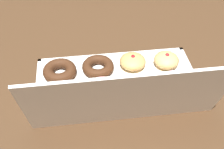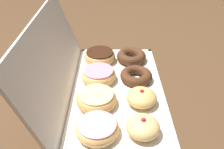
{
  "view_description": "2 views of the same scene",
  "coord_description": "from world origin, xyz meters",
  "px_view_note": "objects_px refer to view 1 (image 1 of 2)",
  "views": [
    {
      "loc": [
        0.1,
        0.67,
        0.67
      ],
      "look_at": [
        0.02,
        0.01,
        0.05
      ],
      "focal_mm": 46.46,
      "sensor_mm": 36.0,
      "label": 1
    },
    {
      "loc": [
        -0.59,
        0.02,
        0.47
      ],
      "look_at": [
        0.06,
        0.02,
        0.03
      ],
      "focal_mm": 37.65,
      "sensor_mm": 36.0,
      "label": 2
    }
  ],
  "objects_px": {
    "chocolate_cake_ring_donut_2": "(98,67)",
    "glazed_ring_donut_5": "(142,89)",
    "pink_frosted_donut_4": "(176,84)",
    "jelly_filled_donut_0": "(166,60)",
    "donut_box": "(117,82)",
    "chocolate_cake_ring_donut_3": "(60,71)",
    "chocolate_frosted_donut_7": "(61,96)",
    "jelly_filled_donut_1": "(133,61)",
    "pink_frosted_donut_6": "(102,92)"
  },
  "relations": [
    {
      "from": "chocolate_cake_ring_donut_2",
      "to": "glazed_ring_donut_5",
      "type": "distance_m",
      "value": 0.18
    },
    {
      "from": "pink_frosted_donut_4",
      "to": "jelly_filled_donut_0",
      "type": "bearing_deg",
      "value": -89.57
    },
    {
      "from": "donut_box",
      "to": "jelly_filled_donut_0",
      "type": "height_order",
      "value": "jelly_filled_donut_0"
    },
    {
      "from": "chocolate_cake_ring_donut_3",
      "to": "donut_box",
      "type": "bearing_deg",
      "value": 163.5
    },
    {
      "from": "donut_box",
      "to": "pink_frosted_donut_4",
      "type": "relative_size",
      "value": 4.75
    },
    {
      "from": "chocolate_cake_ring_donut_2",
      "to": "pink_frosted_donut_4",
      "type": "height_order",
      "value": "pink_frosted_donut_4"
    },
    {
      "from": "chocolate_cake_ring_donut_2",
      "to": "chocolate_frosted_donut_7",
      "type": "distance_m",
      "value": 0.18
    },
    {
      "from": "chocolate_cake_ring_donut_2",
      "to": "pink_frosted_donut_4",
      "type": "bearing_deg",
      "value": 153.51
    },
    {
      "from": "jelly_filled_donut_1",
      "to": "chocolate_cake_ring_donut_2",
      "type": "distance_m",
      "value": 0.12
    },
    {
      "from": "chocolate_cake_ring_donut_3",
      "to": "jelly_filled_donut_0",
      "type": "bearing_deg",
      "value": -179.55
    },
    {
      "from": "jelly_filled_donut_1",
      "to": "chocolate_cake_ring_donut_3",
      "type": "xyz_separation_m",
      "value": [
        0.25,
        0.01,
        -0.0
      ]
    },
    {
      "from": "donut_box",
      "to": "pink_frosted_donut_6",
      "type": "height_order",
      "value": "pink_frosted_donut_6"
    },
    {
      "from": "donut_box",
      "to": "jelly_filled_donut_1",
      "type": "xyz_separation_m",
      "value": [
        -0.06,
        -0.07,
        0.03
      ]
    },
    {
      "from": "donut_box",
      "to": "glazed_ring_donut_5",
      "type": "height_order",
      "value": "glazed_ring_donut_5"
    },
    {
      "from": "jelly_filled_donut_1",
      "to": "chocolate_frosted_donut_7",
      "type": "relative_size",
      "value": 0.76
    },
    {
      "from": "donut_box",
      "to": "pink_frosted_donut_4",
      "type": "bearing_deg",
      "value": 162.75
    },
    {
      "from": "donut_box",
      "to": "chocolate_cake_ring_donut_2",
      "type": "distance_m",
      "value": 0.09
    },
    {
      "from": "glazed_ring_donut_5",
      "to": "chocolate_frosted_donut_7",
      "type": "height_order",
      "value": "chocolate_frosted_donut_7"
    },
    {
      "from": "chocolate_cake_ring_donut_3",
      "to": "chocolate_frosted_donut_7",
      "type": "height_order",
      "value": "chocolate_frosted_donut_7"
    },
    {
      "from": "glazed_ring_donut_5",
      "to": "chocolate_frosted_donut_7",
      "type": "bearing_deg",
      "value": 0.09
    },
    {
      "from": "jelly_filled_donut_0",
      "to": "pink_frosted_donut_4",
      "type": "relative_size",
      "value": 0.77
    },
    {
      "from": "pink_frosted_donut_4",
      "to": "pink_frosted_donut_6",
      "type": "distance_m",
      "value": 0.23
    },
    {
      "from": "jelly_filled_donut_0",
      "to": "glazed_ring_donut_5",
      "type": "bearing_deg",
      "value": 47.47
    },
    {
      "from": "jelly_filled_donut_1",
      "to": "chocolate_cake_ring_donut_2",
      "type": "bearing_deg",
      "value": 2.17
    },
    {
      "from": "pink_frosted_donut_4",
      "to": "glazed_ring_donut_5",
      "type": "xyz_separation_m",
      "value": [
        0.11,
        0.01,
        0.0
      ]
    },
    {
      "from": "jelly_filled_donut_1",
      "to": "pink_frosted_donut_6",
      "type": "height_order",
      "value": "jelly_filled_donut_1"
    },
    {
      "from": "pink_frosted_donut_4",
      "to": "chocolate_cake_ring_donut_3",
      "type": "bearing_deg",
      "value": -16.87
    },
    {
      "from": "chocolate_cake_ring_donut_2",
      "to": "chocolate_cake_ring_donut_3",
      "type": "relative_size",
      "value": 0.97
    },
    {
      "from": "glazed_ring_donut_5",
      "to": "chocolate_frosted_donut_7",
      "type": "xyz_separation_m",
      "value": [
        0.25,
        0.0,
        0.0
      ]
    },
    {
      "from": "pink_frosted_donut_4",
      "to": "glazed_ring_donut_5",
      "type": "distance_m",
      "value": 0.11
    },
    {
      "from": "jelly_filled_donut_0",
      "to": "pink_frosted_donut_6",
      "type": "distance_m",
      "value": 0.26
    },
    {
      "from": "donut_box",
      "to": "jelly_filled_donut_0",
      "type": "xyz_separation_m",
      "value": [
        -0.18,
        -0.06,
        0.03
      ]
    },
    {
      "from": "jelly_filled_donut_0",
      "to": "glazed_ring_donut_5",
      "type": "height_order",
      "value": "jelly_filled_donut_0"
    },
    {
      "from": "glazed_ring_donut_5",
      "to": "donut_box",
      "type": "bearing_deg",
      "value": -43.78
    },
    {
      "from": "jelly_filled_donut_1",
      "to": "pink_frosted_donut_4",
      "type": "xyz_separation_m",
      "value": [
        -0.12,
        0.12,
        -0.0
      ]
    },
    {
      "from": "donut_box",
      "to": "pink_frosted_donut_6",
      "type": "distance_m",
      "value": 0.09
    },
    {
      "from": "jelly_filled_donut_0",
      "to": "chocolate_frosted_donut_7",
      "type": "relative_size",
      "value": 0.73
    },
    {
      "from": "jelly_filled_donut_0",
      "to": "chocolate_frosted_donut_7",
      "type": "height_order",
      "value": "jelly_filled_donut_0"
    },
    {
      "from": "glazed_ring_donut_5",
      "to": "chocolate_cake_ring_donut_2",
      "type": "bearing_deg",
      "value": -45.51
    },
    {
      "from": "pink_frosted_donut_4",
      "to": "donut_box",
      "type": "bearing_deg",
      "value": -17.25
    },
    {
      "from": "jelly_filled_donut_0",
      "to": "chocolate_cake_ring_donut_2",
      "type": "distance_m",
      "value": 0.24
    },
    {
      "from": "glazed_ring_donut_5",
      "to": "pink_frosted_donut_6",
      "type": "distance_m",
      "value": 0.12
    },
    {
      "from": "pink_frosted_donut_4",
      "to": "chocolate_frosted_donut_7",
      "type": "xyz_separation_m",
      "value": [
        0.36,
        0.01,
        0.0
      ]
    },
    {
      "from": "jelly_filled_donut_1",
      "to": "pink_frosted_donut_6",
      "type": "distance_m",
      "value": 0.18
    },
    {
      "from": "chocolate_cake_ring_donut_2",
      "to": "glazed_ring_donut_5",
      "type": "relative_size",
      "value": 0.91
    },
    {
      "from": "jelly_filled_donut_1",
      "to": "pink_frosted_donut_6",
      "type": "xyz_separation_m",
      "value": [
        0.12,
        0.13,
        -0.0
      ]
    },
    {
      "from": "glazed_ring_donut_5",
      "to": "jelly_filled_donut_1",
      "type": "bearing_deg",
      "value": -88.15
    },
    {
      "from": "jelly_filled_donut_1",
      "to": "pink_frosted_donut_4",
      "type": "height_order",
      "value": "jelly_filled_donut_1"
    },
    {
      "from": "pink_frosted_donut_4",
      "to": "chocolate_frosted_donut_7",
      "type": "distance_m",
      "value": 0.36
    },
    {
      "from": "pink_frosted_donut_4",
      "to": "chocolate_frosted_donut_7",
      "type": "height_order",
      "value": "chocolate_frosted_donut_7"
    }
  ]
}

